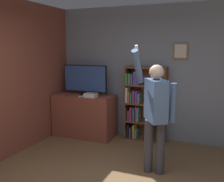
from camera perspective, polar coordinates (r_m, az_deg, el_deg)
wall_back at (r=5.35m, az=9.83°, el=3.79°), size 6.20×0.09×2.70m
wall_side_brick at (r=5.05m, az=-18.52°, el=3.09°), size 0.06×4.37×2.70m
tv_ledge at (r=5.62m, az=-5.97°, el=-5.29°), size 1.28×0.60×0.88m
television at (r=5.52m, az=-5.88°, el=2.52°), size 0.98×0.22×0.62m
game_console at (r=5.25m, az=-4.66°, el=-0.92°), size 0.24×0.19×0.08m
remote_loose at (r=5.32m, az=-6.65°, el=-1.15°), size 0.10×0.14×0.02m
bookshelf at (r=5.34m, az=6.39°, el=-2.84°), size 0.83×0.28×1.50m
person at (r=3.86m, az=9.44°, el=-3.86°), size 0.58×0.55×1.91m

